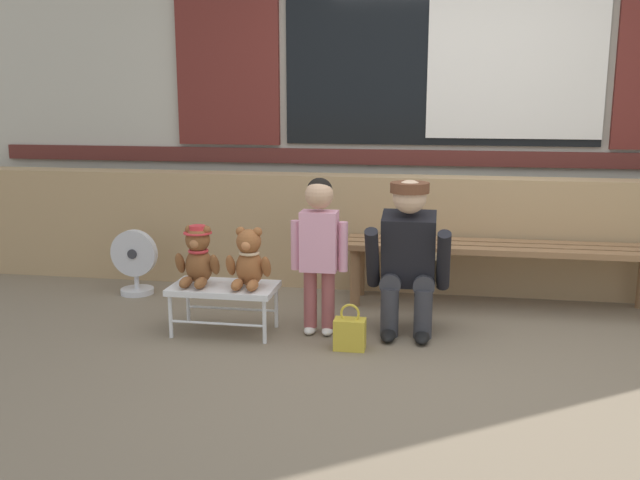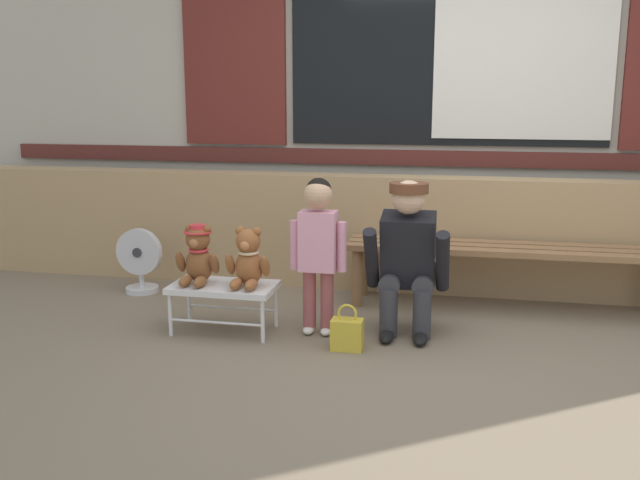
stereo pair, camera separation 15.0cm
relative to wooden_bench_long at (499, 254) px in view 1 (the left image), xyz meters
name	(u,v)px [view 1 (the left image)]	position (x,y,z in m)	size (l,w,h in m)	color
ground_plane	(429,358)	(-0.44, -1.06, -0.37)	(60.00, 60.00, 0.00)	#756651
brick_low_wall	(435,234)	(-0.44, 0.37, 0.05)	(7.79, 0.25, 0.85)	tan
shop_facade	(443,33)	(-0.44, 0.88, 1.52)	(7.95, 0.26, 3.80)	#B7B2A3
wooden_bench_long	(499,254)	(0.00, 0.00, 0.00)	(2.10, 0.40, 0.44)	#8E6642
small_display_bench	(224,291)	(-1.69, -0.83, -0.11)	(0.64, 0.36, 0.30)	silver
teddy_bear_with_hat	(198,257)	(-1.85, -0.83, 0.10)	(0.28, 0.27, 0.36)	brown
teddy_bear_plain	(249,260)	(-1.53, -0.83, 0.09)	(0.28, 0.26, 0.36)	#93562D
child_standing	(319,239)	(-1.11, -0.75, 0.22)	(0.35, 0.18, 0.96)	#994C4C
adult_crouching	(410,256)	(-0.58, -0.64, 0.11)	(0.50, 0.49, 0.95)	#333338
handbag_on_ground	(350,333)	(-0.89, -0.99, -0.28)	(0.18, 0.11, 0.27)	gold
floor_fan	(135,263)	(-2.58, -0.13, -0.13)	(0.34, 0.24, 0.48)	silver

